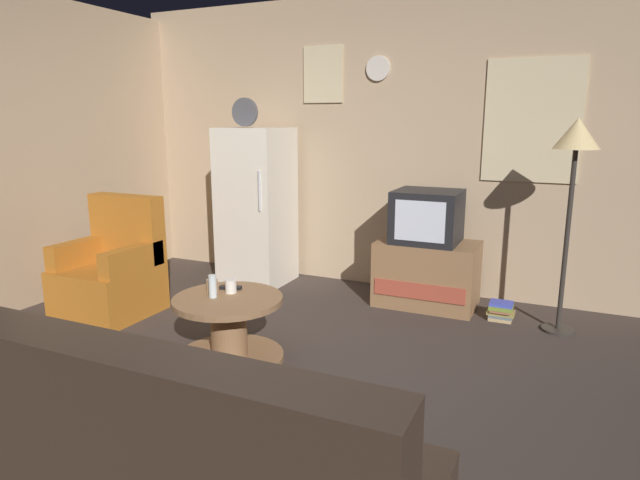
{
  "coord_description": "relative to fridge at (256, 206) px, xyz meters",
  "views": [
    {
      "loc": [
        1.62,
        -2.49,
        1.58
      ],
      "look_at": [
        0.07,
        0.9,
        0.75
      ],
      "focal_mm": 30.66,
      "sensor_mm": 36.0,
      "label": 1
    }
  ],
  "objects": [
    {
      "name": "ground_plane",
      "position": [
        1.11,
        -2.0,
        -0.75
      ],
      "size": [
        12.0,
        12.0,
        0.0
      ],
      "primitive_type": "plane",
      "color": "#3D332D"
    },
    {
      "name": "wall_with_art",
      "position": [
        1.12,
        0.45,
        0.59
      ],
      "size": [
        5.2,
        0.12,
        2.68
      ],
      "color": "tan",
      "rests_on": "ground_plane"
    },
    {
      "name": "fridge",
      "position": [
        0.0,
        0.0,
        0.0
      ],
      "size": [
        0.6,
        0.62,
        1.77
      ],
      "color": "silver",
      "rests_on": "ground_plane"
    },
    {
      "name": "tv_stand",
      "position": [
        1.69,
        0.0,
        -0.48
      ],
      "size": [
        0.84,
        0.53,
        0.56
      ],
      "color": "#8E6642",
      "rests_on": "ground_plane"
    },
    {
      "name": "crt_tv",
      "position": [
        1.67,
        0.0,
        0.02
      ],
      "size": [
        0.54,
        0.51,
        0.44
      ],
      "color": "black",
      "rests_on": "tv_stand"
    },
    {
      "name": "standing_lamp",
      "position": [
        2.75,
        -0.18,
        0.6
      ],
      "size": [
        0.32,
        0.32,
        1.59
      ],
      "color": "#332D28",
      "rests_on": "ground_plane"
    },
    {
      "name": "coffee_table",
      "position": [
        0.77,
        -1.65,
        -0.53
      ],
      "size": [
        0.72,
        0.72,
        0.44
      ],
      "color": "#8E6642",
      "rests_on": "ground_plane"
    },
    {
      "name": "wine_glass",
      "position": [
        0.68,
        -1.69,
        -0.24
      ],
      "size": [
        0.05,
        0.05,
        0.15
      ],
      "primitive_type": "cylinder",
      "color": "silver",
      "rests_on": "coffee_table"
    },
    {
      "name": "mug_ceramic_white",
      "position": [
        0.73,
        -1.56,
        -0.27
      ],
      "size": [
        0.08,
        0.08,
        0.09
      ],
      "primitive_type": "cylinder",
      "color": "silver",
      "rests_on": "coffee_table"
    },
    {
      "name": "mug_ceramic_tan",
      "position": [
        0.62,
        -1.61,
        -0.27
      ],
      "size": [
        0.08,
        0.08,
        0.09
      ],
      "primitive_type": "cylinder",
      "color": "tan",
      "rests_on": "coffee_table"
    },
    {
      "name": "remote_control",
      "position": [
        0.69,
        -1.5,
        -0.3
      ],
      "size": [
        0.16,
        0.09,
        0.02
      ],
      "primitive_type": "cube",
      "rotation": [
        0.0,
        0.0,
        0.29
      ],
      "color": "black",
      "rests_on": "coffee_table"
    },
    {
      "name": "armchair",
      "position": [
        -0.63,
        -1.27,
        -0.42
      ],
      "size": [
        0.68,
        0.68,
        0.96
      ],
      "color": "#B2661E",
      "rests_on": "ground_plane"
    },
    {
      "name": "book_stack",
      "position": [
        2.33,
        -0.12,
        -0.68
      ],
      "size": [
        0.21,
        0.17,
        0.15
      ],
      "color": "tan",
      "rests_on": "ground_plane"
    }
  ]
}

